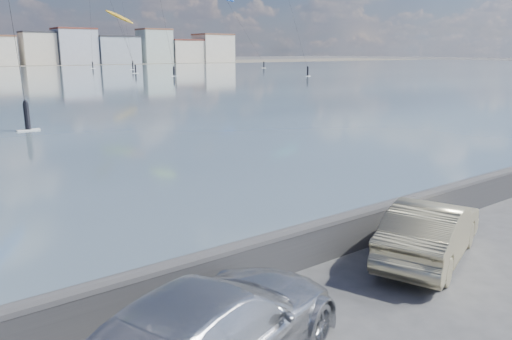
# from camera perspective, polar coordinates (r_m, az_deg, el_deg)

# --- Properties ---
(ground) EXTENTS (700.00, 700.00, 0.00)m
(ground) POSITION_cam_1_polar(r_m,az_deg,el_deg) (9.74, 9.95, -18.11)
(ground) COLOR #333335
(ground) RESTS_ON ground
(seawall) EXTENTS (400.00, 0.36, 1.08)m
(seawall) POSITION_cam_1_polar(r_m,az_deg,el_deg) (11.25, -0.10, -10.02)
(seawall) COLOR #28282B
(seawall) RESTS_ON ground
(car_silver) EXTENTS (6.08, 4.10, 1.63)m
(car_silver) POSITION_cam_1_polar(r_m,az_deg,el_deg) (8.15, -5.22, -18.04)
(car_silver) COLOR #B6B9BD
(car_silver) RESTS_ON ground
(car_champagne) EXTENTS (4.79, 3.09, 1.49)m
(car_champagne) POSITION_cam_1_polar(r_m,az_deg,el_deg) (13.15, 19.31, -6.50)
(car_champagne) COLOR #C3B585
(car_champagne) RESTS_ON ground
(kitesurfer_11) EXTENTS (8.72, 14.50, 17.98)m
(kitesurfer_11) POSITION_cam_1_polar(r_m,az_deg,el_deg) (168.89, -15.35, 16.48)
(kitesurfer_11) COLOR #BF8C19
(kitesurfer_11) RESTS_ON ground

